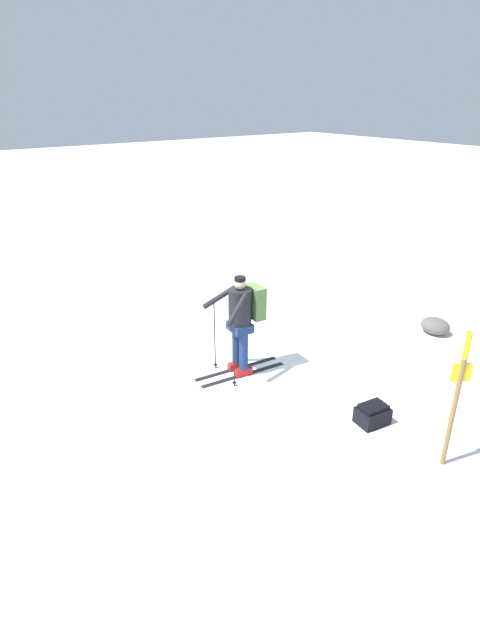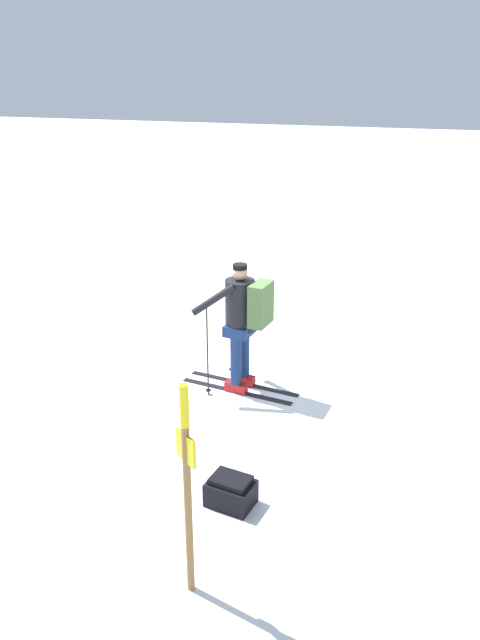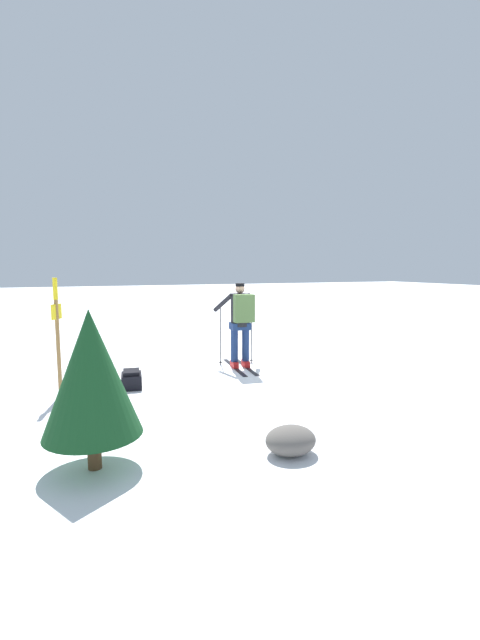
# 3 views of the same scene
# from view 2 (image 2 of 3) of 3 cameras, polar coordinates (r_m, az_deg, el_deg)

# --- Properties ---
(ground_plane) EXTENTS (80.00, 80.00, 0.00)m
(ground_plane) POSITION_cam_2_polar(r_m,az_deg,el_deg) (8.58, -0.24, -5.69)
(ground_plane) COLOR white
(skier) EXTENTS (0.94, 1.61, 1.73)m
(skier) POSITION_cam_2_polar(r_m,az_deg,el_deg) (7.97, 0.29, 0.31)
(skier) COLOR black
(skier) RESTS_ON ground_plane
(dropped_backpack) EXTENTS (0.39, 0.49, 0.31)m
(dropped_backpack) POSITION_cam_2_polar(r_m,az_deg,el_deg) (6.33, -0.85, -15.40)
(dropped_backpack) COLOR black
(dropped_backpack) RESTS_ON ground_plane
(trail_marker) EXTENTS (0.15, 0.21, 1.90)m
(trail_marker) POSITION_cam_2_polar(r_m,az_deg,el_deg) (4.89, -4.88, -13.88)
(trail_marker) COLOR olive
(trail_marker) RESTS_ON ground_plane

